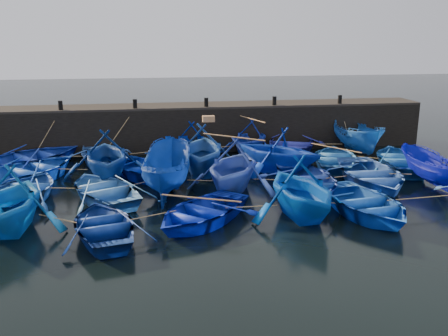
{
  "coord_description": "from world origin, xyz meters",
  "views": [
    {
      "loc": [
        -3.49,
        -18.55,
        6.68
      ],
      "look_at": [
        0.0,
        3.2,
        0.7
      ],
      "focal_mm": 40.0,
      "sensor_mm": 36.0,
      "label": 1
    }
  ],
  "objects": [
    {
      "name": "boat_9",
      "position": [
        -0.78,
        4.86,
        1.29
      ],
      "size": [
        4.98,
        5.53,
        2.57
      ],
      "primitive_type": "imported",
      "rotation": [
        0.0,
        0.0,
        2.97
      ],
      "color": "#1C488E",
      "rests_on": "ground"
    },
    {
      "name": "boat_11",
      "position": [
        6.1,
        5.08,
        0.48
      ],
      "size": [
        4.67,
        5.48,
        0.96
      ],
      "primitive_type": "imported",
      "rotation": [
        0.0,
        0.0,
        2.8
      ],
      "color": "#1D59A4",
      "rests_on": "ground"
    },
    {
      "name": "boat_5",
      "position": [
        8.48,
        7.83,
        0.92
      ],
      "size": [
        2.13,
        4.89,
        1.85
      ],
      "primitive_type": "imported",
      "rotation": [
        0.0,
        0.0,
        0.07
      ],
      "color": "#184F98",
      "rests_on": "ground"
    },
    {
      "name": "boat_12",
      "position": [
        9.25,
        4.18,
        0.52
      ],
      "size": [
        4.67,
        5.72,
        1.04
      ],
      "primitive_type": "imported",
      "rotation": [
        0.0,
        0.0,
        2.9
      ],
      "color": "#1855A6",
      "rests_on": "ground"
    },
    {
      "name": "boat_18",
      "position": [
        6.4,
        1.59,
        0.56
      ],
      "size": [
        4.26,
        5.68,
        1.12
      ],
      "primitive_type": "imported",
      "rotation": [
        0.0,
        0.0,
        -0.08
      ],
      "color": "#264D9C",
      "rests_on": "ground"
    },
    {
      "name": "bollard_4",
      "position": [
        8.0,
        9.6,
        2.87
      ],
      "size": [
        0.24,
        0.24,
        0.5
      ],
      "primitive_type": "cylinder",
      "color": "black",
      "rests_on": "quay_top"
    },
    {
      "name": "boat_4",
      "position": [
        4.65,
        8.2,
        0.57
      ],
      "size": [
        5.68,
        6.58,
        1.15
      ],
      "primitive_type": "imported",
      "rotation": [
        0.0,
        0.0,
        -0.37
      ],
      "color": "navy",
      "rests_on": "ground"
    },
    {
      "name": "bollard_3",
      "position": [
        4.0,
        9.6,
        2.87
      ],
      "size": [
        0.24,
        0.24,
        0.5
      ],
      "primitive_type": "cylinder",
      "color": "black",
      "rests_on": "quay_top"
    },
    {
      "name": "boat_20",
      "position": [
        -8.18,
        -1.36,
        1.17
      ],
      "size": [
        4.09,
        4.66,
        2.33
      ],
      "primitive_type": "imported",
      "rotation": [
        0.0,
        0.0,
        -0.06
      ],
      "color": "#0A57AC",
      "rests_on": "ground"
    },
    {
      "name": "boat_19",
      "position": [
        9.15,
        1.34,
        0.78
      ],
      "size": [
        2.02,
        4.2,
        1.56
      ],
      "primitive_type": "imported",
      "rotation": [
        0.0,
        0.0,
        3.27
      ],
      "color": "#030A8E",
      "rests_on": "ground"
    },
    {
      "name": "loose_oars",
      "position": [
        1.73,
        3.34,
        1.62
      ],
      "size": [
        9.98,
        12.07,
        1.53
      ],
      "color": "#99724C",
      "rests_on": "ground"
    },
    {
      "name": "boat_10",
      "position": [
        2.89,
        4.42,
        1.16
      ],
      "size": [
        5.81,
        5.79,
        2.32
      ],
      "primitive_type": "imported",
      "rotation": [
        0.0,
        0.0,
        3.96
      ],
      "color": "#032494",
      "rests_on": "ground"
    },
    {
      "name": "boat_16",
      "position": [
        0.17,
        1.74,
        1.2
      ],
      "size": [
        5.48,
        5.79,
        2.41
      ],
      "primitive_type": "imported",
      "rotation": [
        0.0,
        0.0,
        -0.42
      ],
      "color": "#2A45AD",
      "rests_on": "ground"
    },
    {
      "name": "boat_14",
      "position": [
        -5.26,
        1.53,
        0.49
      ],
      "size": [
        5.02,
        5.66,
        0.97
      ],
      "primitive_type": "imported",
      "rotation": [
        0.0,
        0.0,
        3.58
      ],
      "color": "blue",
      "rests_on": "ground"
    },
    {
      "name": "bollard_2",
      "position": [
        0.0,
        9.6,
        2.87
      ],
      "size": [
        0.24,
        0.24,
        0.5
      ],
      "primitive_type": "cylinder",
      "color": "black",
      "rests_on": "quay_top"
    },
    {
      "name": "boat_13",
      "position": [
        -8.5,
        1.84,
        0.49
      ],
      "size": [
        4.42,
        5.41,
        0.98
      ],
      "primitive_type": "imported",
      "rotation": [
        0.0,
        0.0,
        2.9
      ],
      "color": "#1C4A9A",
      "rests_on": "ground"
    },
    {
      "name": "wooden_crate",
      "position": [
        -0.48,
        4.86,
        2.72
      ],
      "size": [
        0.57,
        0.35,
        0.28
      ],
      "primitive_type": "cube",
      "color": "#986942",
      "rests_on": "boat_9"
    },
    {
      "name": "boat_6",
      "position": [
        -8.83,
        4.89,
        0.54
      ],
      "size": [
        6.16,
        6.39,
        1.08
      ],
      "primitive_type": "imported",
      "rotation": [
        0.0,
        0.0,
        2.47
      ],
      "color": "blue",
      "rests_on": "ground"
    },
    {
      "name": "boat_2",
      "position": [
        -1.05,
        8.13,
        1.01
      ],
      "size": [
        4.02,
        4.43,
        2.03
      ],
      "primitive_type": "imported",
      "rotation": [
        0.0,
        0.0,
        -0.2
      ],
      "color": "#0020A0",
      "rests_on": "ground"
    },
    {
      "name": "boat_1",
      "position": [
        -5.63,
        7.16,
        0.53
      ],
      "size": [
        4.79,
        5.82,
        1.05
      ],
      "primitive_type": "imported",
      "rotation": [
        0.0,
        0.0,
        0.26
      ],
      "color": "#2C56B0",
      "rests_on": "ground"
    },
    {
      "name": "boat_3",
      "position": [
        2.29,
        8.27,
        1.03
      ],
      "size": [
        4.88,
        5.07,
        2.06
      ],
      "primitive_type": "imported",
      "rotation": [
        0.0,
        0.0,
        -0.53
      ],
      "color": "#102895",
      "rests_on": "ground"
    },
    {
      "name": "boat_7",
      "position": [
        -5.32,
        4.48,
        1.24
      ],
      "size": [
        4.52,
        5.1,
        2.48
      ],
      "primitive_type": "imported",
      "rotation": [
        0.0,
        0.0,
        3.24
      ],
      "color": "navy",
      "rests_on": "ground"
    },
    {
      "name": "bollard_0",
      "position": [
        -8.0,
        9.6,
        2.87
      ],
      "size": [
        0.24,
        0.24,
        0.5
      ],
      "primitive_type": "cylinder",
      "color": "black",
      "rests_on": "quay_top"
    },
    {
      "name": "boat_0",
      "position": [
        -9.27,
        7.4,
        0.56
      ],
      "size": [
        6.62,
        6.37,
        1.12
      ],
      "primitive_type": "imported",
      "rotation": [
        0.0,
        0.0,
        2.24
      ],
      "color": "#112C9C",
      "rests_on": "ground"
    },
    {
      "name": "boat_8",
      "position": [
        -3.61,
        4.51,
        0.48
      ],
      "size": [
        5.26,
        5.66,
        0.96
      ],
      "primitive_type": "imported",
      "rotation": [
        0.0,
        0.0,
        0.57
      ],
      "color": "#062AB7",
      "rests_on": "ground"
    },
    {
      "name": "mooring_ropes",
      "position": [
        0.09,
        5.01,
        0.87
      ],
      "size": [
        17.8,
        11.92,
        2.1
      ],
      "color": "tan",
      "rests_on": "ground"
    },
    {
      "name": "boat_23",
      "position": [
        2.08,
        -1.74,
        1.18
      ],
      "size": [
        4.4,
        4.93,
        2.36
      ],
      "primitive_type": "imported",
      "rotation": [
        0.0,
        0.0,
        0.12
      ],
      "color": "#003EA6",
      "rests_on": "ground"
    },
    {
      "name": "boat_15",
      "position": [
        -2.68,
        2.04,
        1.01
      ],
      "size": [
        2.73,
        5.45,
        2.02
      ],
      "primitive_type": "imported",
      "rotation": [
        0.0,
        0.0,
        2.99
      ],
      "color": "navy",
      "rests_on": "ground"
    },
    {
      "name": "quay_top",
      "position": [
        0.0,
        10.5,
        2.56
      ],
      "size": [
        26.0,
        2.5,
        0.12
      ],
      "primitive_type": "cube",
      "color": "black",
      "rests_on": "quay_wall"
    },
    {
      "name": "boat_22",
      "position": [
        -1.63,
        -1.72,
        0.47
      ],
      "size": [
        5.43,
        5.5,
        0.94
      ],
      "primitive_type": "imported",
      "rotation": [
        0.0,
        0.0,
        -0.75
      ],
      "color": "#071DA9",
      "rests_on": "ground"
    },
    {
      "name": "boat_21",
      "position": [
        -5.0,
        -2.38,
        0.43
      ],
      "size": [
        3.83,
        4.74,
        0.87
      ],
      "primitive_type": "imported",
      "rotation": [
        0.0,
        0.0,
        3.36
      ],
      "color": "navy",
      "rests_on": "ground"
    },
    {
      "name": "ground",
      "position": [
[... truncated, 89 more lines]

